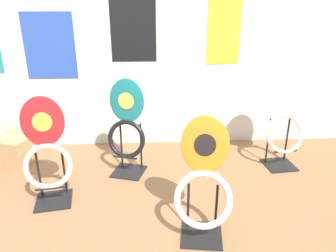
{
  "coord_description": "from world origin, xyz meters",
  "views": [
    {
      "loc": [
        0.37,
        -1.41,
        1.56
      ],
      "look_at": [
        0.51,
        1.07,
        0.55
      ],
      "focal_mm": 35.0,
      "sensor_mm": 36.0,
      "label": 1
    }
  ],
  "objects": [
    {
      "name": "toilet_seat_display_crimson_swirl",
      "position": [
        -0.43,
        0.87,
        0.41
      ],
      "size": [
        0.38,
        0.32,
        0.87
      ],
      "color": "black",
      "rests_on": "ground_plane"
    },
    {
      "name": "wall_back",
      "position": [
        -0.0,
        1.97,
        1.3
      ],
      "size": [
        8.0,
        0.07,
        2.6
      ],
      "color": "silver",
      "rests_on": "ground_plane"
    },
    {
      "name": "toilet_seat_display_orange_sun",
      "position": [
        0.7,
        0.41,
        0.39
      ],
      "size": [
        0.41,
        0.34,
        0.84
      ],
      "color": "black",
      "rests_on": "ground_plane"
    },
    {
      "name": "storage_box",
      "position": [
        -0.98,
        1.6,
        0.13
      ],
      "size": [
        0.45,
        0.44,
        0.26
      ],
      "color": "tan",
      "rests_on": "ground_plane"
    },
    {
      "name": "toilet_seat_display_teal_sax",
      "position": [
        0.15,
        1.3,
        0.44
      ],
      "size": [
        0.37,
        0.35,
        0.89
      ],
      "color": "black",
      "rests_on": "ground_plane"
    },
    {
      "name": "toilet_seat_display_white_plain",
      "position": [
        1.61,
        1.36,
        0.43
      ],
      "size": [
        0.39,
        0.32,
        0.91
      ],
      "color": "black",
      "rests_on": "ground_plane"
    }
  ]
}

